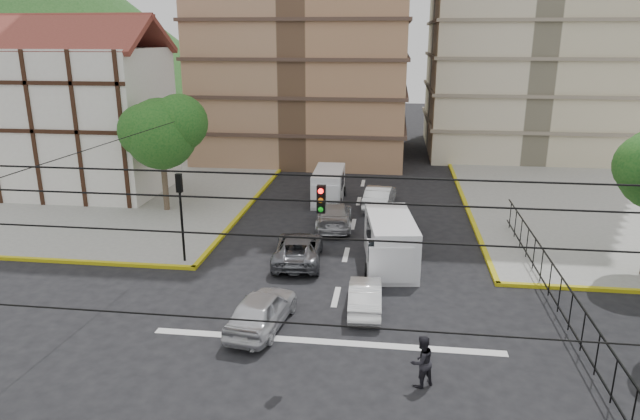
% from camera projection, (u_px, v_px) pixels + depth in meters
% --- Properties ---
extents(ground, '(160.00, 160.00, 0.00)m').
position_uv_depth(ground, '(321.00, 359.00, 19.79)').
color(ground, black).
rests_on(ground, ground).
extents(sidewalk_nw, '(26.00, 26.00, 0.15)m').
position_uv_depth(sidewalk_nw, '(83.00, 190.00, 41.22)').
color(sidewalk_nw, gray).
rests_on(sidewalk_nw, ground).
extents(stop_line, '(13.00, 0.40, 0.01)m').
position_uv_depth(stop_line, '(325.00, 342.00, 20.93)').
color(stop_line, silver).
rests_on(stop_line, ground).
extents(tudor_building, '(10.80, 8.05, 12.23)m').
position_uv_depth(tudor_building, '(87.00, 119.00, 39.58)').
color(tudor_building, silver).
rests_on(tudor_building, ground).
extents(distant_hill, '(70.00, 70.00, 28.00)m').
position_uv_depth(distant_hill, '(29.00, 14.00, 88.90)').
color(distant_hill, '#1C4B19').
rests_on(distant_hill, ground).
extents(park_fence, '(0.10, 22.50, 1.66)m').
position_uv_depth(park_fence, '(557.00, 315.00, 22.94)').
color(park_fence, black).
rests_on(park_fence, ground).
extents(tree_tudor, '(5.39, 4.40, 7.43)m').
position_uv_depth(tree_tudor, '(162.00, 130.00, 34.93)').
color(tree_tudor, '#473828').
rests_on(tree_tudor, ground).
extents(traffic_light_nw, '(0.28, 0.22, 4.40)m').
position_uv_depth(traffic_light_nw, '(181.00, 203.00, 27.25)').
color(traffic_light_nw, black).
rests_on(traffic_light_nw, ground).
extents(traffic_light_hanging, '(18.00, 9.12, 0.92)m').
position_uv_depth(traffic_light_hanging, '(312.00, 215.00, 16.14)').
color(traffic_light_hanging, black).
rests_on(traffic_light_hanging, ground).
extents(van_right_lane, '(2.78, 5.58, 2.41)m').
position_uv_depth(van_right_lane, '(390.00, 244.00, 27.40)').
color(van_right_lane, silver).
rests_on(van_right_lane, ground).
extents(van_left_lane, '(2.04, 4.85, 2.17)m').
position_uv_depth(van_left_lane, '(328.00, 187.00, 38.23)').
color(van_left_lane, silver).
rests_on(van_left_lane, ground).
extents(car_silver_front_left, '(2.33, 4.55, 1.48)m').
position_uv_depth(car_silver_front_left, '(262.00, 310.00, 21.77)').
color(car_silver_front_left, silver).
rests_on(car_silver_front_left, ground).
extents(car_white_front_right, '(1.46, 3.79, 1.23)m').
position_uv_depth(car_white_front_right, '(365.00, 296.00, 23.23)').
color(car_white_front_right, white).
rests_on(car_white_front_right, ground).
extents(car_grey_mid_left, '(2.68, 5.11, 1.37)m').
position_uv_depth(car_grey_mid_left, '(298.00, 248.00, 28.23)').
color(car_grey_mid_left, slate).
rests_on(car_grey_mid_left, ground).
extents(car_silver_rear_left, '(2.46, 5.20, 1.47)m').
position_uv_depth(car_silver_rear_left, '(334.00, 215.00, 33.36)').
color(car_silver_rear_left, '#B1B2B6').
rests_on(car_silver_rear_left, ground).
extents(car_darkgrey_mid_right, '(1.81, 3.81, 1.26)m').
position_uv_depth(car_darkgrey_mid_right, '(399.00, 222.00, 32.49)').
color(car_darkgrey_mid_right, black).
rests_on(car_darkgrey_mid_right, ground).
extents(car_white_rear_right, '(2.14, 4.78, 1.52)m').
position_uv_depth(car_white_rear_right, '(380.00, 197.00, 37.02)').
color(car_white_rear_right, silver).
rests_on(car_white_rear_right, ground).
extents(pedestrian_crosswalk, '(1.08, 1.04, 1.75)m').
position_uv_depth(pedestrian_crosswalk, '(422.00, 361.00, 18.08)').
color(pedestrian_crosswalk, black).
rests_on(pedestrian_crosswalk, ground).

